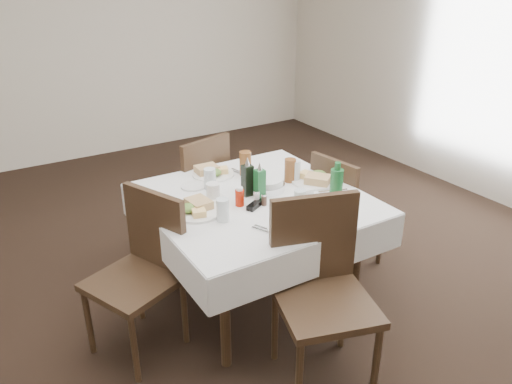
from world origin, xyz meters
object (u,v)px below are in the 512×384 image
at_px(chair_west, 144,263).
at_px(oil_cruet_green, 260,182).
at_px(chair_north, 198,186).
at_px(bread_basket, 266,184).
at_px(water_w, 223,210).
at_px(water_e, 295,171).
at_px(green_bottle, 336,188).
at_px(chair_south, 320,280).
at_px(chair_east, 341,205).
at_px(coffee_mug, 213,192).
at_px(oil_cruet_dark, 247,179).
at_px(ketchup_bottle, 240,197).
at_px(water_n, 210,179).
at_px(water_s, 300,200).
at_px(dining_table, 254,209).

height_order(chair_west, oil_cruet_green, oil_cruet_green).
bearing_deg(oil_cruet_green, chair_north, 93.51).
bearing_deg(chair_west, bread_basket, 6.08).
height_order(chair_north, water_w, chair_north).
distance_m(water_e, green_bottle, 0.48).
relative_size(chair_south, chair_west, 1.07).
xyz_separation_m(chair_east, green_bottle, (-0.41, -0.39, 0.38)).
bearing_deg(coffee_mug, water_e, -3.63).
bearing_deg(water_e, green_bottle, -94.28).
bearing_deg(bread_basket, oil_cruet_dark, -176.82).
distance_m(bread_basket, oil_cruet_dark, 0.16).
bearing_deg(ketchup_bottle, green_bottle, -34.91).
bearing_deg(water_n, oil_cruet_green, -54.28).
distance_m(chair_south, bread_basket, 0.85).
height_order(water_n, water_s, water_n).
bearing_deg(water_w, water_n, 72.17).
height_order(water_n, water_e, water_e).
bearing_deg(water_e, bread_basket, -174.22).
bearing_deg(water_e, dining_table, -167.03).
bearing_deg(oil_cruet_green, water_w, -156.20).
bearing_deg(water_n, water_s, -61.02).
bearing_deg(dining_table, bread_basket, 25.43).
bearing_deg(chair_north, coffee_mug, -106.82).
distance_m(chair_south, water_w, 0.68).
bearing_deg(ketchup_bottle, water_s, -42.27).
bearing_deg(water_s, chair_north, 98.17).
relative_size(chair_west, green_bottle, 3.24).
bearing_deg(coffee_mug, water_s, -49.51).
relative_size(chair_west, water_s, 7.21).
distance_m(water_s, water_w, 0.47).
height_order(chair_south, green_bottle, green_bottle).
bearing_deg(ketchup_bottle, oil_cruet_dark, 41.51).
xyz_separation_m(water_e, coffee_mug, (-0.60, 0.04, -0.03)).
bearing_deg(water_s, oil_cruet_dark, 113.55).
bearing_deg(chair_north, oil_cruet_green, -86.49).
distance_m(dining_table, water_e, 0.42).
height_order(water_e, oil_cruet_dark, oil_cruet_dark).
relative_size(water_n, ketchup_bottle, 1.18).
relative_size(chair_south, bread_basket, 4.13).
distance_m(water_n, coffee_mug, 0.15).
xyz_separation_m(oil_cruet_green, ketchup_bottle, (-0.17, -0.03, -0.05)).
distance_m(oil_cruet_green, green_bottle, 0.48).
distance_m(chair_south, water_e, 0.97).
distance_m(chair_south, chair_east, 1.09).
height_order(chair_south, water_w, chair_south).
bearing_deg(green_bottle, chair_south, -137.33).
xyz_separation_m(oil_cruet_dark, oil_cruet_green, (0.05, -0.07, -0.01)).
xyz_separation_m(chair_south, water_s, (0.19, 0.45, 0.24)).
relative_size(chair_north, water_e, 6.55).
bearing_deg(water_e, oil_cruet_green, -162.99).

